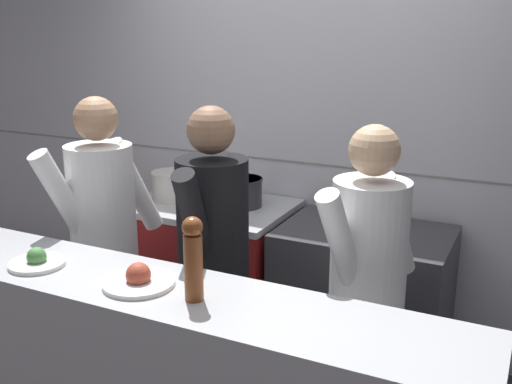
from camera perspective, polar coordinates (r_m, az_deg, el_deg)
The scene contains 12 objects.
wall_back_tiled at distance 3.77m, azimuth 5.29°, elevation 5.05°, with size 8.00×0.06×2.60m.
oven_range at distance 3.89m, azimuth -4.28°, elevation -7.60°, with size 1.00×0.71×0.92m.
prep_counter at distance 3.53m, azimuth 10.05°, elevation -10.55°, with size 0.93×0.65×0.90m.
stock_pot at distance 3.83m, azimuth -8.06°, elevation 0.71°, with size 0.25×0.25×0.18m.
sauce_pot at distance 3.65m, azimuth -1.34°, elevation 0.08°, with size 0.26×0.26×0.18m.
mixing_bowl_steel at distance 3.35m, azimuth 10.64°, elevation -2.81°, with size 0.21×0.21×0.10m.
plated_dish_appetiser at distance 2.63m, azimuth -20.13°, elevation -6.20°, with size 0.23×0.23×0.08m.
plated_dish_dessert at distance 2.33m, azimuth -11.12°, elevation -8.21°, with size 0.27×0.27×0.10m.
pepper_mill at distance 2.14m, azimuth -6.00°, elevation -6.18°, with size 0.07×0.07×0.31m.
chef_head_cook at distance 3.21m, azimuth -14.24°, elevation -4.33°, with size 0.43×0.71×1.66m.
chef_sous at distance 2.85m, azimuth -4.07°, elevation -6.53°, with size 0.38×0.72×1.65m.
chef_line at distance 2.66m, azimuth 10.52°, elevation -8.97°, with size 0.41×0.69×1.61m.
Camera 1 is at (1.31, -2.03, 2.00)m, focal length 42.00 mm.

